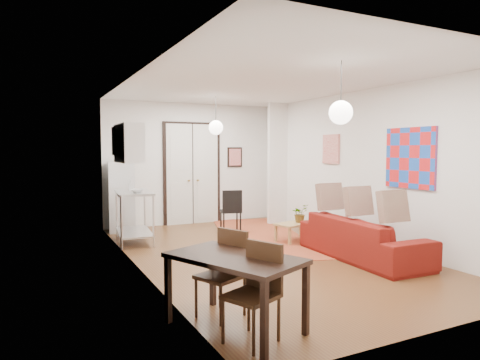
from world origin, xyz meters
name	(u,v)px	position (x,y,z in m)	size (l,w,h in m)	color
floor	(262,254)	(0.00, 0.00, 0.00)	(7.00, 7.00, 0.00)	brown
ceiling	(263,83)	(0.00, 0.00, 2.90)	(4.20, 7.00, 0.02)	silver
wall_back	(192,164)	(0.00, 3.50, 1.45)	(4.20, 0.02, 2.90)	white
wall_front	(442,184)	(0.00, -3.50, 1.45)	(4.20, 0.02, 2.90)	white
wall_left	(138,172)	(-2.10, 0.00, 1.45)	(0.02, 7.00, 2.90)	white
wall_right	(358,167)	(2.10, 0.00, 1.45)	(0.02, 7.00, 2.90)	white
double_doors	(192,174)	(0.00, 3.46, 1.20)	(1.44, 0.06, 2.50)	silver
stub_partition	(277,164)	(1.85, 2.55, 1.45)	(0.50, 0.10, 2.90)	white
wall_cabinet	(129,143)	(-1.92, 1.50, 1.90)	(0.35, 1.00, 0.70)	silver
painting_popart	(410,158)	(2.08, -1.25, 1.65)	(0.05, 1.00, 1.00)	red
painting_abstract	(331,149)	(2.08, 0.80, 1.80)	(0.05, 0.50, 0.60)	#F4E4CC
poster_back	(235,157)	(1.15, 3.47, 1.60)	(0.40, 0.03, 0.50)	red
print_left	(115,141)	(-2.07, 2.00, 1.95)	(0.03, 0.44, 0.54)	#A76945
pendant_back	(216,128)	(0.00, 2.00, 2.25)	(0.30, 0.30, 0.80)	white
pendant_front	(341,112)	(0.00, -2.00, 2.25)	(0.30, 0.30, 0.80)	white
kilim_rug	(261,235)	(0.74, 1.38, 0.01)	(1.60, 4.25, 0.01)	#B5542D
sofa	(362,238)	(1.32, -0.99, 0.34)	(0.92, 2.36, 0.69)	maroon
coffee_table	(295,225)	(1.10, 0.64, 0.31)	(0.90, 0.64, 0.36)	tan
potted_plant	(300,213)	(1.20, 0.64, 0.54)	(0.27, 0.32, 0.35)	#387133
kitchen_counter	(134,208)	(-1.75, 1.95, 0.65)	(0.79, 1.36, 0.99)	silver
bowl	(137,191)	(-1.75, 1.65, 1.02)	(0.23, 0.23, 0.06)	beige
soap_bottle	(131,185)	(-1.75, 2.20, 1.09)	(0.09, 0.09, 0.21)	#5298B3
fridge	(122,197)	(-1.75, 3.15, 0.77)	(0.54, 0.54, 1.53)	silver
dining_table	(235,264)	(-1.75, -2.55, 0.65)	(1.23, 1.52, 0.74)	black
dining_chair_near	(217,266)	(-1.75, -2.11, 0.53)	(0.57, 0.68, 0.91)	#392112
dining_chair_far	(247,284)	(-1.75, -2.81, 0.53)	(0.57, 0.68, 0.91)	#392112
black_side_chair	(229,207)	(0.36, 2.13, 0.54)	(0.51, 0.52, 0.93)	black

